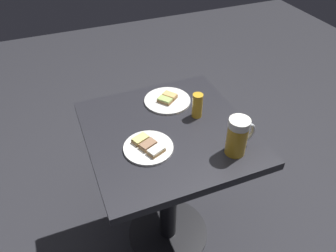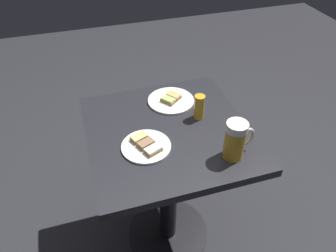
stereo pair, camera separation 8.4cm
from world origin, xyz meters
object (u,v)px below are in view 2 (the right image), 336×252
Objects in this scene: plate_far at (171,100)px; beer_mug at (236,140)px; plate_near at (146,146)px; beer_glass_small at (199,107)px.

beer_mug is at bearing 106.47° from plate_far.
beer_mug is (-0.31, 0.14, 0.07)m from plate_near.
beer_glass_small reaches higher than plate_far.
plate_far is at bearing -61.98° from beer_glass_small.
beer_glass_small reaches higher than plate_near.
beer_mug is at bearing 155.44° from plate_near.
beer_mug is 1.42× the size of beer_glass_small.
beer_mug is 0.26m from beer_glass_small.
beer_mug reaches higher than beer_glass_small.
beer_mug is (-0.12, 0.41, 0.07)m from plate_far.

